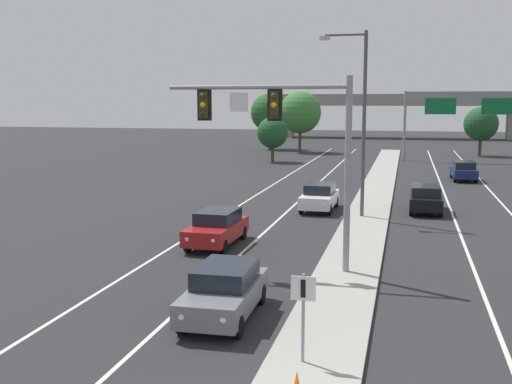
# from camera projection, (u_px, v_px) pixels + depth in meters

# --- Properties ---
(median_island) EXTENTS (2.40, 110.00, 0.15)m
(median_island) POSITION_uv_depth(u_px,v_px,m) (359.00, 240.00, 28.98)
(median_island) COLOR #9E9B93
(median_island) RESTS_ON ground
(lane_stripe_oncoming_center) EXTENTS (0.14, 100.00, 0.01)m
(lane_stripe_oncoming_center) POSITION_uv_depth(u_px,v_px,m) (287.00, 212.00, 36.82)
(lane_stripe_oncoming_center) COLOR silver
(lane_stripe_oncoming_center) RESTS_ON ground
(lane_stripe_receding_center) EXTENTS (0.14, 100.00, 0.01)m
(lane_stripe_receding_center) POSITION_uv_depth(u_px,v_px,m) (454.00, 219.00, 34.64)
(lane_stripe_receding_center) COLOR silver
(lane_stripe_receding_center) RESTS_ON ground
(edge_stripe_left) EXTENTS (0.14, 100.00, 0.01)m
(edge_stripe_left) POSITION_uv_depth(u_px,v_px,m) (233.00, 209.00, 37.58)
(edge_stripe_left) COLOR silver
(edge_stripe_left) RESTS_ON ground
(overhead_signal_mast) EXTENTS (6.96, 0.44, 7.20)m
(overhead_signal_mast) POSITION_uv_depth(u_px,v_px,m) (289.00, 132.00, 23.17)
(overhead_signal_mast) COLOR gray
(overhead_signal_mast) RESTS_ON median_island
(median_sign_post) EXTENTS (0.60, 0.10, 2.20)m
(median_sign_post) POSITION_uv_depth(u_px,v_px,m) (303.00, 305.00, 15.05)
(median_sign_post) COLOR gray
(median_sign_post) RESTS_ON median_island
(street_lamp_median) EXTENTS (2.58, 0.28, 10.00)m
(street_lamp_median) POSITION_uv_depth(u_px,v_px,m) (360.00, 113.00, 33.88)
(street_lamp_median) COLOR #4C4C51
(street_lamp_median) RESTS_ON median_island
(car_oncoming_grey) EXTENTS (1.88, 4.49, 1.58)m
(car_oncoming_grey) POSITION_uv_depth(u_px,v_px,m) (224.00, 291.00, 18.74)
(car_oncoming_grey) COLOR slate
(car_oncoming_grey) RESTS_ON ground
(car_oncoming_red) EXTENTS (1.90, 4.50, 1.58)m
(car_oncoming_red) POSITION_uv_depth(u_px,v_px,m) (217.00, 227.00, 28.16)
(car_oncoming_red) COLOR maroon
(car_oncoming_red) RESTS_ON ground
(car_oncoming_white) EXTENTS (1.89, 4.50, 1.58)m
(car_oncoming_white) POSITION_uv_depth(u_px,v_px,m) (320.00, 197.00, 37.22)
(car_oncoming_white) COLOR silver
(car_oncoming_white) RESTS_ON ground
(car_receding_black) EXTENTS (1.85, 4.48, 1.58)m
(car_receding_black) POSITION_uv_depth(u_px,v_px,m) (426.00, 198.00, 36.55)
(car_receding_black) COLOR black
(car_receding_black) RESTS_ON ground
(car_receding_navy) EXTENTS (1.92, 4.51, 1.58)m
(car_receding_navy) POSITION_uv_depth(u_px,v_px,m) (464.00, 171.00, 51.19)
(car_receding_navy) COLOR #141E4C
(car_receding_navy) RESTS_ON ground
(highway_sign_gantry) EXTENTS (13.28, 0.42, 7.50)m
(highway_sign_gantry) POSITION_uv_depth(u_px,v_px,m) (469.00, 104.00, 65.96)
(highway_sign_gantry) COLOR gray
(highway_sign_gantry) RESTS_ON ground
(overpass_bridge) EXTENTS (42.40, 6.40, 7.65)m
(overpass_bridge) POSITION_uv_depth(u_px,v_px,m) (396.00, 105.00, 109.32)
(overpass_bridge) COLOR gray
(overpass_bridge) RESTS_ON ground
(tree_far_left_a) EXTENTS (5.21, 5.21, 7.53)m
(tree_far_left_a) POSITION_uv_depth(u_px,v_px,m) (270.00, 113.00, 84.12)
(tree_far_left_a) COLOR #4C3823
(tree_far_left_a) RESTS_ON ground
(tree_far_left_c) EXTENTS (5.32, 5.32, 7.70)m
(tree_far_left_c) POSITION_uv_depth(u_px,v_px,m) (300.00, 112.00, 78.95)
(tree_far_left_c) COLOR #4C3823
(tree_far_left_c) RESTS_ON ground
(tree_far_left_b) EXTENTS (3.31, 3.31, 4.79)m
(tree_far_left_b) POSITION_uv_depth(u_px,v_px,m) (273.00, 133.00, 66.42)
(tree_far_left_b) COLOR #4C3823
(tree_far_left_b) RESTS_ON ground
(tree_far_right_a) EXTENTS (3.99, 3.99, 5.78)m
(tree_far_right_a) POSITION_uv_depth(u_px,v_px,m) (481.00, 124.00, 73.65)
(tree_far_right_a) COLOR #4C3823
(tree_far_right_a) RESTS_ON ground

